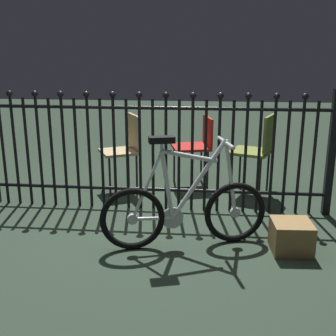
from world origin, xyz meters
name	(u,v)px	position (x,y,z in m)	size (l,w,h in m)	color
ground_plane	(146,232)	(0.00, 0.00, 0.00)	(20.00, 20.00, 0.00)	#273628
iron_fence	(149,149)	(-0.05, 0.61, 0.63)	(3.46, 0.07, 1.23)	black
bicycle	(185,209)	(0.35, -0.22, 0.32)	(1.34, 0.49, 0.93)	black
chair_olive	(258,146)	(1.07, 1.14, 0.55)	(0.54, 0.54, 0.90)	black
chair_tan	(126,145)	(-0.40, 1.17, 0.53)	(0.53, 0.53, 0.87)	black
chair_red	(197,143)	(0.40, 1.42, 0.52)	(0.51, 0.51, 0.82)	black
display_crate	(291,236)	(1.21, -0.23, 0.12)	(0.31, 0.31, 0.25)	olive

